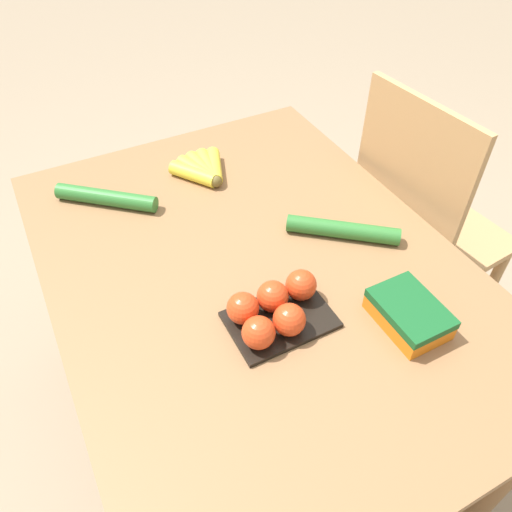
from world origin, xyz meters
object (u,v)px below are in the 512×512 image
at_px(chair, 420,229).
at_px(banana_bunch, 204,170).
at_px(cucumber_far, 106,198).
at_px(tomato_pack, 274,310).
at_px(carrot_bag, 409,312).
at_px(cucumber_near, 343,230).

relative_size(chair, banana_bunch, 5.95).
bearing_deg(cucumber_far, banana_bunch, 90.05).
relative_size(chair, tomato_pack, 4.50).
height_order(chair, banana_bunch, chair).
relative_size(carrot_bag, cucumber_far, 0.67).
xyz_separation_m(banana_bunch, tomato_pack, (0.55, -0.08, 0.02)).
height_order(banana_bunch, cucumber_near, cucumber_near).
xyz_separation_m(chair, cucumber_near, (0.10, -0.40, 0.24)).
distance_m(banana_bunch, cucumber_near, 0.44).
bearing_deg(tomato_pack, chair, 110.76).
distance_m(chair, cucumber_far, 0.96).
height_order(tomato_pack, cucumber_far, tomato_pack).
distance_m(chair, banana_bunch, 0.71).
height_order(carrot_bag, cucumber_near, carrot_bag).
distance_m(tomato_pack, carrot_bag, 0.28).
xyz_separation_m(chair, banana_bunch, (-0.29, -0.60, 0.24)).
xyz_separation_m(tomato_pack, cucumber_near, (-0.16, 0.28, -0.02)).
bearing_deg(cucumber_near, banana_bunch, -152.95).
relative_size(chair, carrot_bag, 6.14).
distance_m(tomato_pack, cucumber_far, 0.58).
xyz_separation_m(tomato_pack, cucumber_far, (-0.55, -0.20, -0.02)).
bearing_deg(banana_bunch, cucumber_far, -89.95).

